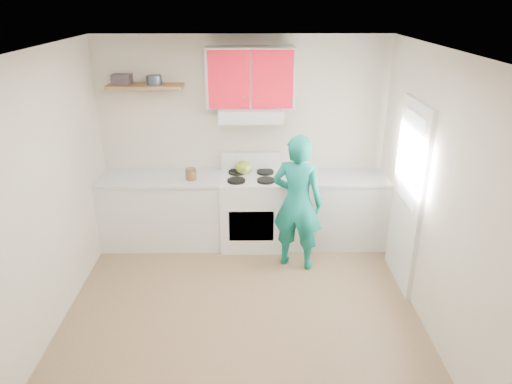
{
  "coord_description": "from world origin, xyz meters",
  "views": [
    {
      "loc": [
        0.1,
        -3.91,
        3.02
      ],
      "look_at": [
        0.15,
        0.55,
        1.15
      ],
      "focal_mm": 33.08,
      "sensor_mm": 36.0,
      "label": 1
    }
  ],
  "objects_px": {
    "tin": "(154,80)",
    "person": "(297,203)",
    "kettle": "(243,167)",
    "stove": "(251,211)",
    "crock": "(191,175)"
  },
  "relations": [
    {
      "from": "tin",
      "to": "person",
      "type": "relative_size",
      "value": 0.11
    },
    {
      "from": "tin",
      "to": "person",
      "type": "height_order",
      "value": "tin"
    },
    {
      "from": "kettle",
      "to": "person",
      "type": "distance_m",
      "value": 0.94
    },
    {
      "from": "kettle",
      "to": "person",
      "type": "height_order",
      "value": "person"
    },
    {
      "from": "stove",
      "to": "kettle",
      "type": "distance_m",
      "value": 0.57
    },
    {
      "from": "kettle",
      "to": "crock",
      "type": "bearing_deg",
      "value": -159.14
    },
    {
      "from": "stove",
      "to": "tin",
      "type": "relative_size",
      "value": 5.13
    },
    {
      "from": "crock",
      "to": "stove",
      "type": "bearing_deg",
      "value": 5.55
    },
    {
      "from": "stove",
      "to": "kettle",
      "type": "xyz_separation_m",
      "value": [
        -0.1,
        0.13,
        0.55
      ]
    },
    {
      "from": "tin",
      "to": "kettle",
      "type": "height_order",
      "value": "tin"
    },
    {
      "from": "tin",
      "to": "kettle",
      "type": "relative_size",
      "value": 0.89
    },
    {
      "from": "person",
      "to": "tin",
      "type": "bearing_deg",
      "value": -2.76
    },
    {
      "from": "person",
      "to": "kettle",
      "type": "bearing_deg",
      "value": -27.12
    },
    {
      "from": "person",
      "to": "stove",
      "type": "bearing_deg",
      "value": -25.84
    },
    {
      "from": "crock",
      "to": "person",
      "type": "height_order",
      "value": "person"
    }
  ]
}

